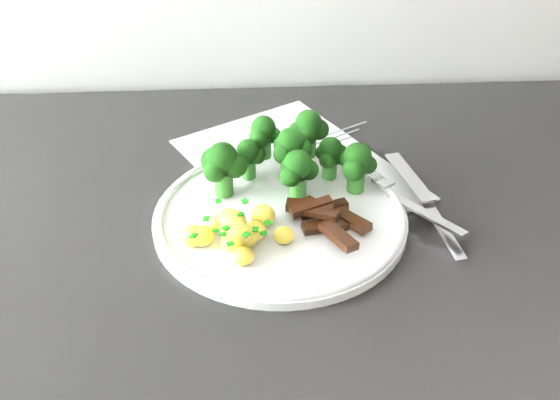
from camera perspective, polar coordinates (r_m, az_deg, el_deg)
The scene contains 7 objects.
recipe_paper at distance 0.87m, azimuth 1.34°, elevation 2.53°, with size 0.32×0.35×0.00m.
plate at distance 0.78m, azimuth -0.00°, elevation -1.33°, with size 0.28×0.28×0.02m.
broccoli at distance 0.81m, azimuth 0.62°, elevation 3.80°, with size 0.20×0.12×0.07m.
potatoes at distance 0.73m, azimuth -3.58°, elevation -2.46°, with size 0.12×0.10×0.04m.
beef_strips at distance 0.76m, azimuth 3.66°, elevation -1.23°, with size 0.09×0.10×0.02m.
fork at distance 0.79m, azimuth 10.39°, elevation -0.23°, with size 0.10×0.14×0.02m.
knife at distance 0.80m, azimuth 12.04°, elevation -1.22°, with size 0.05×0.20×0.02m.
Camera 1 is at (-0.24, 1.03, 1.38)m, focal length 45.94 mm.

